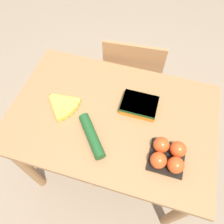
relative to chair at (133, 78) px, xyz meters
name	(u,v)px	position (x,y,z in m)	size (l,w,h in m)	color
ground_plane	(112,164)	(0.00, -0.54, -0.47)	(12.00, 12.00, 0.00)	gray
dining_table	(112,127)	(0.00, -0.54, 0.17)	(1.08, 0.72, 0.78)	#9E7044
chair	(133,78)	(0.00, 0.00, 0.00)	(0.45, 0.43, 0.89)	#A87547
banana_bunch	(61,104)	(-0.28, -0.56, 0.32)	(0.18, 0.17, 0.03)	brown
tomato_pack	(168,155)	(0.31, -0.70, 0.35)	(0.16, 0.16, 0.08)	black
carrot_bag	(139,105)	(0.12, -0.46, 0.33)	(0.19, 0.14, 0.05)	orange
cucumber_near	(92,136)	(-0.06, -0.70, 0.33)	(0.19, 0.22, 0.05)	#1E5123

